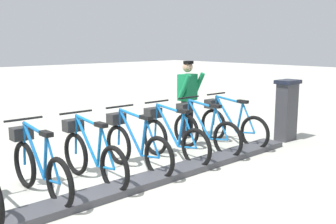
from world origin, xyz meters
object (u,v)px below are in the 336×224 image
Objects in this scene: bike_docked_2 at (172,136)px; bike_docked_5 at (38,165)px; payment_kiosk at (286,109)px; bike_docked_1 at (203,130)px; bike_docked_3 at (135,144)px; worker_near_rack at (188,96)px; bike_docked_4 at (91,154)px; bike_docked_0 at (230,124)px.

bike_docked_5 is at bearing 90.00° from bike_docked_2.
payment_kiosk is 2.06m from bike_docked_1.
bike_docked_3 and bike_docked_5 have the same top height.
bike_docked_2 is 2.45m from bike_docked_5.
bike_docked_2 is at bearing 125.09° from worker_near_rack.
bike_docked_4 is (0.00, 0.82, 0.00)m from bike_docked_3.
worker_near_rack reaches higher than bike_docked_4.
bike_docked_0 and bike_docked_3 have the same top height.
bike_docked_5 is 1.04× the size of worker_near_rack.
payment_kiosk is at bearing -101.59° from bike_docked_2.
bike_docked_5 is (0.00, 4.09, 0.00)m from bike_docked_0.
worker_near_rack is at bearing -71.80° from bike_docked_4.
bike_docked_3 is at bearing 114.13° from worker_near_rack.
bike_docked_3 is (0.00, 1.64, 0.00)m from bike_docked_1.
bike_docked_4 is 1.00× the size of bike_docked_5.
bike_docked_2 is at bearing -90.00° from bike_docked_4.
bike_docked_1 is 2.45m from bike_docked_4.
bike_docked_1 is 1.00× the size of bike_docked_3.
bike_docked_5 is 4.05m from worker_near_rack.
bike_docked_5 is at bearing 90.00° from bike_docked_4.
bike_docked_0 is (0.57, 1.15, -0.24)m from payment_kiosk.
bike_docked_2 is 1.82m from worker_near_rack.
bike_docked_1 and bike_docked_4 have the same top height.
bike_docked_2 is at bearing 90.00° from bike_docked_1.
bike_docked_5 is at bearing 90.00° from bike_docked_3.
payment_kiosk is 0.77× the size of worker_near_rack.
bike_docked_4 and bike_docked_5 have the same top height.
payment_kiosk reaches higher than bike_docked_3.
bike_docked_3 and bike_docked_4 have the same top height.
bike_docked_0 is 4.09m from bike_docked_5.
payment_kiosk is 0.74× the size of bike_docked_2.
payment_kiosk is at bearing -106.18° from bike_docked_1.
bike_docked_2 is 1.04× the size of worker_near_rack.
bike_docked_4 is 3.27m from worker_near_rack.
bike_docked_2 is at bearing 90.00° from bike_docked_0.
bike_docked_3 is 1.64m from bike_docked_5.
bike_docked_1 is 1.00× the size of bike_docked_2.
payment_kiosk is 4.47m from bike_docked_4.
worker_near_rack is at bearing -65.87° from bike_docked_3.
payment_kiosk is 2.86m from bike_docked_2.
bike_docked_4 is 0.82m from bike_docked_5.
bike_docked_3 is 0.82m from bike_docked_4.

